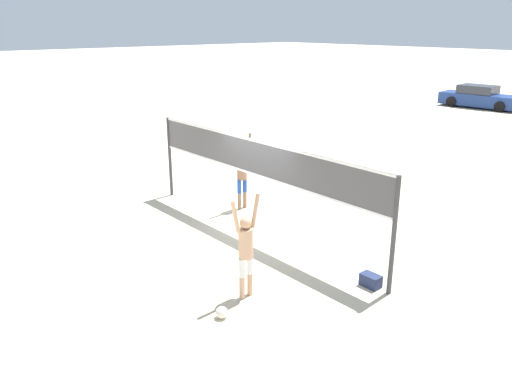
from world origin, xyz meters
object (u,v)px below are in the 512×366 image
(volleyball_net, at_px, (256,164))
(player_spiker, at_px, (246,246))
(volleyball, at_px, (222,312))
(parked_car_near, at_px, (480,98))
(player_blocker, at_px, (242,170))
(gear_bag, at_px, (371,280))

(volleyball_net, bearing_deg, player_spiker, -44.98)
(volleyball_net, xyz_separation_m, volleyball, (2.46, -2.99, -1.70))
(volleyball, distance_m, parked_car_near, 27.88)
(player_blocker, height_order, volleyball, player_blocker)
(volleyball, bearing_deg, player_blocker, 136.36)
(volleyball_net, bearing_deg, parked_car_near, 103.27)
(player_blocker, bearing_deg, parked_car_near, -170.07)
(gear_bag, xyz_separation_m, parked_car_near, (-9.13, 23.75, 0.50))
(parked_car_near, bearing_deg, volleyball, -77.44)
(volleyball, xyz_separation_m, parked_car_near, (-8.05, 26.69, 0.52))
(volleyball, distance_m, gear_bag, 3.13)
(player_spiker, distance_m, gear_bag, 2.69)
(player_blocker, bearing_deg, gear_bag, 79.75)
(player_spiker, xyz_separation_m, gear_bag, (1.36, 2.13, -0.94))
(volleyball_net, distance_m, player_spiker, 3.16)
(player_spiker, bearing_deg, parked_car_near, 16.71)
(volleyball, xyz_separation_m, gear_bag, (1.08, 2.94, 0.02))
(volleyball_net, height_order, gear_bag, volleyball_net)
(gear_bag, bearing_deg, volleyball, -110.19)
(parked_car_near, bearing_deg, player_blocker, -84.29)
(parked_car_near, bearing_deg, gear_bag, -73.20)
(volleyball, bearing_deg, gear_bag, 69.81)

